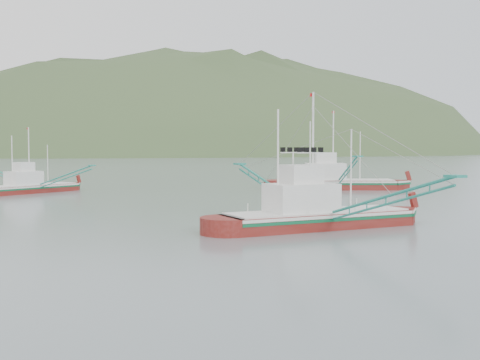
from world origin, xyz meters
TOP-DOWN VIEW (x-y plane):
  - ground at (0.00, 0.00)m, footprint 1200.00×1200.00m
  - main_boat at (2.36, -0.37)m, footprint 14.45×25.54m
  - bg_boat_far at (-7.05, 44.57)m, footprint 12.40×20.90m
  - bg_boat_right at (29.76, 29.02)m, footprint 19.61×26.07m
  - headland_right at (240.00, 430.00)m, footprint 684.00×432.00m

SIDE VIEW (x-z plane):
  - ground at x=0.00m, z-range 0.00..0.00m
  - headland_right at x=240.00m, z-range -153.00..153.00m
  - main_boat at x=2.36m, z-range -3.62..6.74m
  - bg_boat_far at x=-7.05m, z-range -2.64..6.26m
  - bg_boat_right at x=29.76m, z-range -3.34..8.21m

